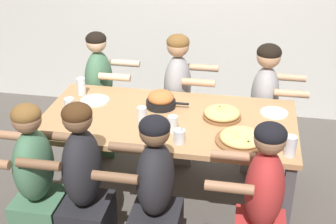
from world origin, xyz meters
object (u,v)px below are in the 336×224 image
Objects in this scene: pizza_board_main at (222,114)px; diner_near_left at (37,189)px; pizza_board_second at (242,139)px; drinking_glass_f at (173,125)px; empty_plate_b at (274,113)px; skillet_bowl at (161,100)px; drinking_glass_b at (142,116)px; drinking_glass_c at (81,86)px; diner_far_right at (264,112)px; cocktail_glass_blue at (179,137)px; drinking_glass_e at (290,147)px; empty_plate_a at (95,100)px; diner_far_center at (178,103)px; diner_near_right at (261,214)px; diner_near_center at (155,203)px; diner_far_left at (101,99)px; drinking_glass_a at (70,107)px; diner_near_midleft at (84,192)px.

diner_near_left reaches higher than pizza_board_main.
pizza_board_second is 3.04× the size of drinking_glass_f.
skillet_bowl is at bearing -177.14° from empty_plate_b.
drinking_glass_b is at bearing -104.68° from skillet_bowl.
drinking_glass_c is (-1.18, 0.21, 0.04)m from pizza_board_main.
diner_far_right is at bearing 42.89° from drinking_glass_b.
pizza_board_second is 1.45m from drinking_glass_c.
drinking_glass_e is (0.73, -0.03, 0.02)m from cocktail_glass_blue.
drinking_glass_b reaches higher than cocktail_glass_blue.
empty_plate_a is 0.20× the size of diner_near_left.
diner_far_center is (0.05, 0.53, -0.28)m from skillet_bowl.
drinking_glass_c is (-0.15, 0.11, 0.07)m from empty_plate_a.
drinking_glass_b is 0.97× the size of drinking_glass_e.
diner_far_center is (0.74, 0.42, -0.29)m from drinking_glass_c.
drinking_glass_f is 0.10× the size of diner_near_right.
drinking_glass_c is at bearing 170.98° from skillet_bowl.
drinking_glass_b is at bearing -47.11° from diner_far_right.
drinking_glass_c is at bearing -74.59° from diner_far_right.
diner_near_right is at bearing -33.43° from drinking_glass_c.
skillet_bowl is at bearing 168.70° from pizza_board_main.
empty_plate_b is at bearing 30.17° from drinking_glass_f.
drinking_glass_f is at bearing -2.82° from diner_near_center.
diner_near_right is 0.67m from diner_near_center.
diner_far_left reaches higher than pizza_board_main.
drinking_glass_f reaches higher than pizza_board_second.
diner_far_right is at bearing 28.25° from drinking_glass_a.
diner_near_center is (-0.67, 0.00, -0.01)m from diner_near_right.
diner_far_right reaches higher than pizza_board_second.
skillet_bowl is at bearing 146.36° from pizza_board_second.
diner_far_left reaches higher than drinking_glass_b.
diner_far_right is (1.51, 0.42, -0.30)m from drinking_glass_c.
diner_near_center reaches higher than skillet_bowl.
empty_plate_b is 1.50× the size of drinking_glass_e.
diner_near_center reaches higher than drinking_glass_c.
diner_near_center reaches higher than drinking_glass_b.
empty_plate_a is 0.20× the size of diner_far_right.
empty_plate_b is 0.18× the size of diner_far_center.
diner_near_left is at bearing -168.64° from drinking_glass_e.
empty_plate_b is at bearing 64.32° from pizza_board_second.
pizza_board_second is at bearing -7.42° from drinking_glass_a.
drinking_glass_b is 0.12× the size of diner_far_right.
drinking_glass_c is (-0.04, 0.37, 0.00)m from drinking_glass_a.
diner_near_left reaches higher than drinking_glass_e.
diner_far_left reaches higher than drinking_glass_a.
drinking_glass_a reaches higher than empty_plate_b.
pizza_board_second is 0.32× the size of diner_near_center.
diner_near_midleft is (-0.99, -0.45, -0.25)m from pizza_board_second.
empty_plate_a is at bearing 146.02° from cocktail_glass_blue.
pizza_board_second is 0.31× the size of diner_far_right.
drinking_glass_f is 0.10× the size of diner_far_center.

